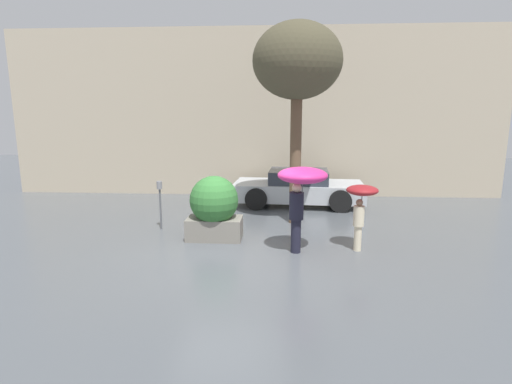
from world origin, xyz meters
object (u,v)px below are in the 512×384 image
Objects in this scene: person_adult at (301,184)px; person_child at (361,200)px; parked_car_near at (298,188)px; parking_meter at (160,195)px; planter_box at (214,207)px; street_tree at (297,64)px.

person_adult reaches higher than person_child.
person_child is 0.34× the size of parked_car_near.
parking_meter is (-3.72, -3.15, 0.36)m from parked_car_near.
planter_box is at bearing -25.22° from parking_meter.
person_adult is 1.43m from person_child.
person_adult is 1.48× the size of parking_meter.
planter_box is 2.33m from person_adult.
street_tree is 4.16× the size of parking_meter.
parking_meter is at bearing 112.09° from person_child.
person_adult is (2.02, -0.90, 0.74)m from planter_box.
person_adult reaches higher than parked_car_near.
planter_box is 1.71m from parking_meter.
parked_car_near is (2.17, 3.88, -0.23)m from planter_box.
person_adult is at bearing -89.04° from street_tree.
parking_meter is at bearing 133.55° from parked_car_near.
planter_box reaches higher than parked_car_near.
person_adult is 1.30× the size of person_child.
planter_box is 1.21× the size of parking_meter.
person_adult is 0.35× the size of street_tree.
planter_box is at bearing 117.25° from person_child.
street_tree reaches higher than person_adult.
street_tree is (-0.04, 2.52, 2.73)m from person_adult.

